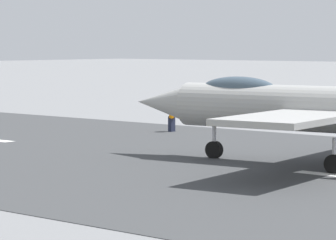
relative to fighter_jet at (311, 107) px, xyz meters
The scene contains 2 objects.
fighter_jet is the anchor object (origin of this frame).
crew_person 15.97m from the fighter_jet, 29.13° to the right, with size 0.49×0.57×1.68m.
Camera 1 is at (-15.66, 30.94, 4.99)m, focal length 100.05 mm.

